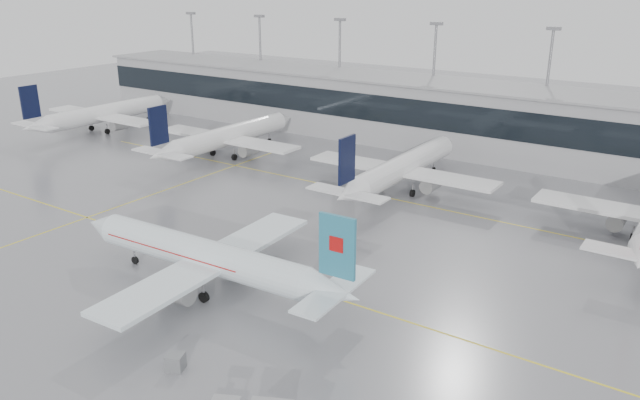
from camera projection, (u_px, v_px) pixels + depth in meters
The scene contains 13 objects.
ground at pixel (259, 273), 68.42m from camera, with size 320.00×320.00×0.00m, color gray.
taxi_line_main at pixel (259, 273), 68.42m from camera, with size 120.00×0.25×0.01m, color yellow.
taxi_line_north at pixel (389, 198), 91.78m from camera, with size 120.00×0.25×0.01m, color yellow.
taxi_line_cross at pixel (170, 188), 95.99m from camera, with size 0.25×60.00×0.01m, color yellow.
terminal at pixel (473, 119), 114.67m from camera, with size 180.00×15.00×12.00m, color #98989B.
terminal_glass at pixel (457, 119), 108.29m from camera, with size 180.00×0.20×5.00m, color black.
terminal_roof at pixel (475, 86), 112.59m from camera, with size 182.00×16.00×0.40m, color gray.
light_masts at pixel (488, 75), 116.87m from camera, with size 156.40×1.00×22.60m.
air_canada_jet at pixel (210, 258), 63.84m from camera, with size 35.92×28.58×11.22m.
parked_jet_a at pixel (102, 114), 130.49m from camera, with size 29.64×36.96×11.72m.
parked_jet_b at pixel (227, 136), 111.95m from camera, with size 29.64×36.96×11.72m.
parked_jet_c at pixel (401, 168), 93.40m from camera, with size 29.64×36.96×11.72m.
gse_unit at pixel (175, 362), 51.40m from camera, with size 1.41×1.31×1.41m, color slate.
Camera 1 is at (40.31, -47.23, 30.59)m, focal length 35.00 mm.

